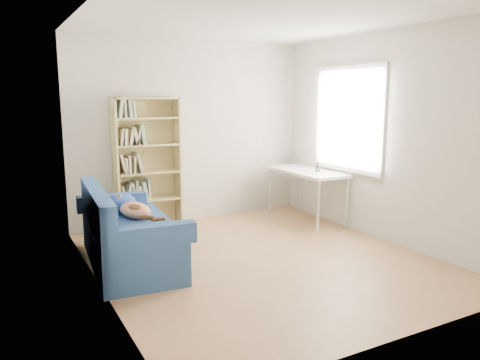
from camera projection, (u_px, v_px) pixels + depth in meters
name	position (u px, v px, depth m)	size (l,w,h in m)	color
ground	(261.00, 259.00, 5.25)	(4.00, 4.00, 0.00)	#A07048
room_shell	(268.00, 112.00, 5.03)	(3.54, 4.04, 2.62)	silver
sofa	(126.00, 235.00, 5.05)	(0.97, 1.81, 0.86)	navy
bookshelf	(148.00, 169.00, 6.37)	(0.90, 0.28, 1.79)	tan
desk	(307.00, 175.00, 6.76)	(0.59, 1.29, 0.75)	white
pen_cup	(317.00, 168.00, 6.59)	(0.08, 0.08, 0.15)	white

